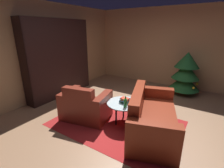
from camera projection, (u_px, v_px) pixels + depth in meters
ground_plane at (126, 121)px, 3.65m from camera, size 7.22×7.22×0.00m
wall_back at (168, 48)px, 5.65m from camera, size 5.37×0.06×2.66m
wall_left at (43, 52)px, 4.58m from camera, size 0.06×6.14×2.66m
area_rug at (116, 123)px, 3.56m from camera, size 2.62×1.81×0.01m
bookshelf_unit at (62, 59)px, 4.88m from camera, size 0.35×2.15×2.22m
armchair_red at (85, 106)px, 3.68m from camera, size 1.15×0.93×0.82m
couch_red at (151, 118)px, 3.20m from camera, size 1.31×1.91×0.85m
coffee_table at (124, 105)px, 3.47m from camera, size 0.72×0.72×0.47m
book_stack_on_table at (125, 100)px, 3.43m from camera, size 0.21×0.17×0.11m
bottle_on_table at (125, 103)px, 3.24m from camera, size 0.07×0.07×0.23m
decorated_tree at (186, 73)px, 4.98m from camera, size 0.90×0.90×1.30m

